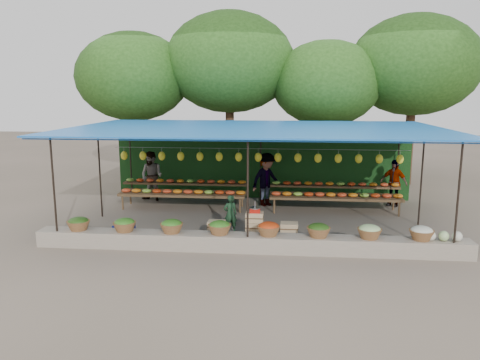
# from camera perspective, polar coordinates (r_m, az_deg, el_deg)

# --- Properties ---
(ground) EXTENTS (60.00, 60.00, 0.00)m
(ground) POSITION_cam_1_polar(r_m,az_deg,el_deg) (14.24, 1.86, -4.94)
(ground) COLOR brown
(ground) RESTS_ON ground
(stone_curb) EXTENTS (10.60, 0.55, 0.40)m
(stone_curb) POSITION_cam_1_polar(r_m,az_deg,el_deg) (11.56, 0.98, -7.65)
(stone_curb) COLOR gray
(stone_curb) RESTS_ON ground
(stall_canopy) EXTENTS (10.80, 6.60, 2.82)m
(stall_canopy) POSITION_cam_1_polar(r_m,az_deg,el_deg) (13.82, 1.94, 5.90)
(stall_canopy) COLOR black
(stall_canopy) RESTS_ON ground
(produce_baskets) EXTENTS (8.98, 0.58, 0.34)m
(produce_baskets) POSITION_cam_1_polar(r_m,az_deg,el_deg) (11.46, 0.49, -5.91)
(produce_baskets) COLOR brown
(produce_baskets) RESTS_ON stone_curb
(netting_backdrop) EXTENTS (10.60, 0.06, 2.50)m
(netting_backdrop) POSITION_cam_1_polar(r_m,az_deg,el_deg) (17.06, 2.57, 1.96)
(netting_backdrop) COLOR #194117
(netting_backdrop) RESTS_ON ground
(tree_row) EXTENTS (16.51, 5.50, 7.12)m
(tree_row) POSITION_cam_1_polar(r_m,az_deg,el_deg) (19.80, 4.60, 13.17)
(tree_row) COLOR #392414
(tree_row) RESTS_ON ground
(fruit_table_left) EXTENTS (4.21, 0.95, 0.93)m
(fruit_table_left) POSITION_cam_1_polar(r_m,az_deg,el_deg) (15.74, -6.89, -1.22)
(fruit_table_left) COLOR #4C3A1E
(fruit_table_left) RESTS_ON ground
(fruit_table_right) EXTENTS (4.21, 0.95, 0.93)m
(fruit_table_right) POSITION_cam_1_polar(r_m,az_deg,el_deg) (15.47, 11.52, -1.58)
(fruit_table_right) COLOR #4C3A1E
(fruit_table_right) RESTS_ON ground
(crate_counter) EXTENTS (2.35, 0.35, 0.77)m
(crate_counter) POSITION_cam_1_polar(r_m,az_deg,el_deg) (12.26, 1.64, -6.03)
(crate_counter) COLOR tan
(crate_counter) RESTS_ON ground
(weighing_scale) EXTENTS (0.28, 0.28, 0.30)m
(weighing_scale) POSITION_cam_1_polar(r_m,az_deg,el_deg) (12.11, 1.84, -3.63)
(weighing_scale) COLOR red
(weighing_scale) RESTS_ON crate_counter
(vendor_seated) EXTENTS (0.46, 0.39, 1.07)m
(vendor_seated) POSITION_cam_1_polar(r_m,az_deg,el_deg) (12.87, -1.19, -4.17)
(vendor_seated) COLOR #193820
(vendor_seated) RESTS_ON ground
(customer_left) EXTENTS (1.04, 0.92, 1.77)m
(customer_left) POSITION_cam_1_polar(r_m,az_deg,el_deg) (16.91, -10.71, 0.45)
(customer_left) COLOR slate
(customer_left) RESTS_ON ground
(customer_mid) EXTENTS (1.33, 1.26, 1.81)m
(customer_mid) POSITION_cam_1_polar(r_m,az_deg,el_deg) (15.92, 3.23, 0.06)
(customer_mid) COLOR slate
(customer_mid) RESTS_ON ground
(customer_right) EXTENTS (0.98, 0.87, 1.60)m
(customer_right) POSITION_cam_1_polar(r_m,az_deg,el_deg) (16.68, 18.23, -0.34)
(customer_right) COLOR slate
(customer_right) RESTS_ON ground
(blue_crate_front) EXTENTS (0.61, 0.53, 0.31)m
(blue_crate_front) POSITION_cam_1_polar(r_m,az_deg,el_deg) (12.70, -14.91, -6.53)
(blue_crate_front) COLOR navy
(blue_crate_front) RESTS_ON ground
(blue_crate_back) EXTENTS (0.58, 0.48, 0.30)m
(blue_crate_back) POSITION_cam_1_polar(r_m,az_deg,el_deg) (13.07, -13.97, -6.01)
(blue_crate_back) COLOR navy
(blue_crate_back) RESTS_ON ground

